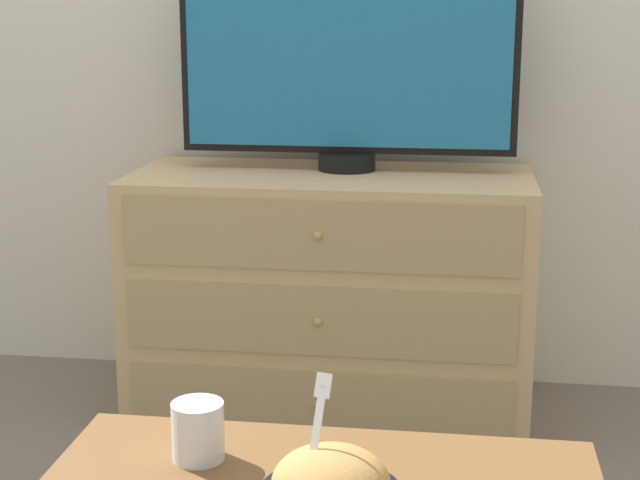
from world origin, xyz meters
name	(u,v)px	position (x,y,z in m)	size (l,w,h in m)	color
ground_plane	(331,371)	(0.00, 0.00, 0.00)	(12.00, 12.00, 0.00)	#70665B
dresser	(331,294)	(0.03, -0.28, 0.34)	(1.11, 0.52, 0.69)	tan
tv	(348,51)	(0.07, -0.21, 1.02)	(0.94, 0.16, 0.64)	black
drink_cup	(198,434)	(-0.02, -1.50, 0.47)	(0.09, 0.09, 0.10)	white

